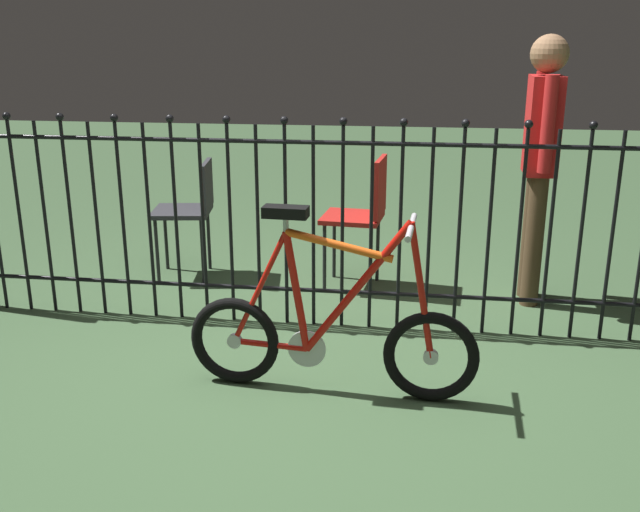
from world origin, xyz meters
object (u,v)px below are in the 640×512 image
object	(u,v)px
chair_red	(364,209)
person_visitor	(541,148)
bicycle	(330,334)
chair_charcoal	(192,205)

from	to	relation	value
chair_red	person_visitor	bearing A→B (deg)	-5.66
bicycle	chair_charcoal	xyz separation A→B (m)	(-1.13, 1.54, 0.21)
bicycle	chair_red	size ratio (longest dim) A/B	1.57
person_visitor	chair_charcoal	bearing A→B (deg)	175.43
chair_charcoal	person_visitor	distance (m)	2.27
chair_red	person_visitor	xyz separation A→B (m)	(1.05, -0.10, 0.43)
chair_red	person_visitor	world-z (taller)	person_visitor
bicycle	person_visitor	world-z (taller)	person_visitor
chair_charcoal	person_visitor	xyz separation A→B (m)	(2.22, -0.18, 0.46)
bicycle	person_visitor	size ratio (longest dim) A/B	0.84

